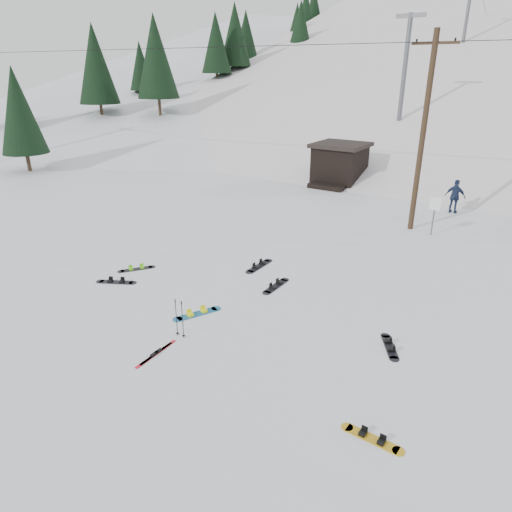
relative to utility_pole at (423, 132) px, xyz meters
The scene contains 18 objects.
ground 14.90m from the utility_pole, 98.13° to the right, with size 200.00×200.00×0.00m, color white.
ski_slope 44.31m from the utility_pole, 92.79° to the left, with size 60.00×75.00×45.00m, color silver.
ridge_left 53.35m from the utility_pole, 138.18° to the left, with size 34.00×85.00×38.00m, color white.
treeline_left 44.65m from the utility_pole, 144.16° to the left, with size 20.00×64.00×10.00m, color black, non-canonical shape.
utility_pole is the anchor object (origin of this frame).
trail_sign 3.60m from the utility_pole, 21.04° to the right, with size 0.50×0.09×1.85m.
lift_hut 10.40m from the utility_pole, 135.24° to the left, with size 3.40×4.10×2.75m.
lift_tower_near 17.38m from the utility_pole, 110.56° to the left, with size 2.20×0.36×8.00m.
hero_snowboard 13.70m from the utility_pole, 104.63° to the right, with size 0.89×1.54×0.12m.
hero_skis 15.77m from the utility_pole, 100.54° to the right, with size 0.16×1.57×0.08m.
ski_poles 14.60m from the utility_pole, 101.56° to the right, with size 0.33×0.09×1.20m.
board_scatter_a 15.06m from the utility_pole, 120.73° to the right, with size 1.40×0.88×0.11m.
board_scatter_b 10.06m from the utility_pole, 114.46° to the right, with size 0.32×1.71×0.12m.
board_scatter_c 14.20m from the utility_pole, 124.48° to the right, with size 0.96×1.27×0.10m.
board_scatter_d 12.10m from the utility_pole, 76.67° to the right, with size 0.87×1.29×0.10m.
board_scatter_e 15.63m from the utility_pole, 76.82° to the right, with size 1.43×0.32×0.10m.
board_scatter_f 10.63m from the utility_pole, 103.21° to the right, with size 0.30×1.61×0.11m.
skier_navy 5.61m from the utility_pole, 73.68° to the left, with size 1.08×0.45×1.85m, color #1B2744.
Camera 1 is at (7.50, -8.20, 7.38)m, focal length 32.00 mm.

